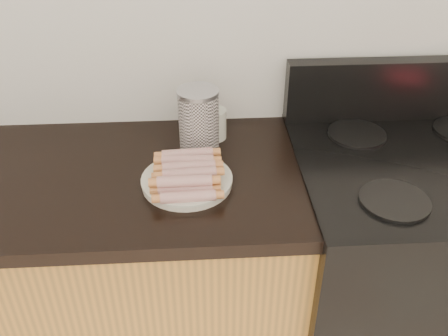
{
  "coord_description": "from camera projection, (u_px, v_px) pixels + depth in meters",
  "views": [
    {
      "loc": [
        0.11,
        0.53,
        1.7
      ],
      "look_at": [
        0.18,
        1.62,
        0.96
      ],
      "focal_mm": 40.0,
      "sensor_mm": 36.0,
      "label": 1
    }
  ],
  "objects": [
    {
      "name": "stove",
      "position": [
        400.0,
        276.0,
        1.68
      ],
      "size": [
        0.76,
        0.65,
        0.91
      ],
      "color": "black",
      "rests_on": "floor"
    },
    {
      "name": "mug",
      "position": [
        214.0,
        124.0,
        1.54
      ],
      "size": [
        0.08,
        0.08,
        0.1
      ],
      "primitive_type": "cylinder",
      "rotation": [
        0.0,
        0.0,
        -0.11
      ],
      "color": "silver",
      "rests_on": "counter_slab"
    },
    {
      "name": "stove_panel",
      "position": [
        403.0,
        89.0,
        1.61
      ],
      "size": [
        0.76,
        0.06,
        0.2
      ],
      "primitive_type": "cube",
      "color": "black",
      "rests_on": "stove"
    },
    {
      "name": "main_plate",
      "position": [
        187.0,
        182.0,
        1.35
      ],
      "size": [
        0.32,
        0.32,
        0.02
      ],
      "primitive_type": "cylinder",
      "rotation": [
        0.0,
        0.0,
        -0.41
      ],
      "color": "white",
      "rests_on": "counter_slab"
    },
    {
      "name": "burner_far_left",
      "position": [
        357.0,
        134.0,
        1.55
      ],
      "size": [
        0.18,
        0.18,
        0.01
      ],
      "primitive_type": "cylinder",
      "color": "black",
      "rests_on": "stove"
    },
    {
      "name": "canister",
      "position": [
        199.0,
        119.0,
        1.47
      ],
      "size": [
        0.12,
        0.12,
        0.19
      ],
      "rotation": [
        0.0,
        0.0,
        0.04
      ],
      "color": "white",
      "rests_on": "counter_slab"
    },
    {
      "name": "burner_near_left",
      "position": [
        395.0,
        201.0,
        1.27
      ],
      "size": [
        0.18,
        0.18,
        0.01
      ],
      "primitive_type": "cylinder",
      "color": "black",
      "rests_on": "stove"
    },
    {
      "name": "hotdog_pile",
      "position": [
        187.0,
        172.0,
        1.33
      ],
      "size": [
        0.14,
        0.23,
        0.06
      ],
      "rotation": [
        0.0,
        0.0,
        -0.01
      ],
      "color": "maroon",
      "rests_on": "main_plate"
    }
  ]
}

